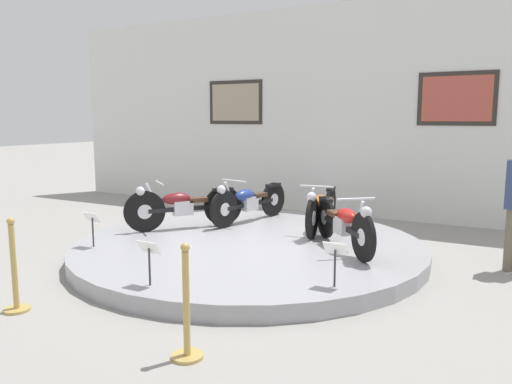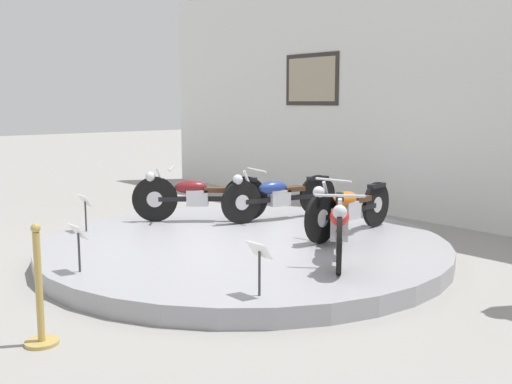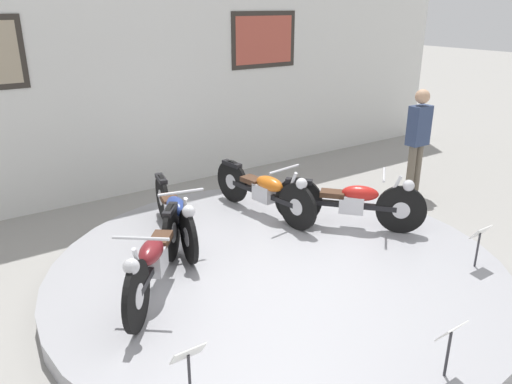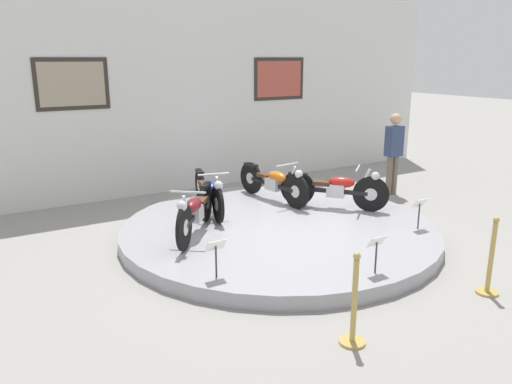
{
  "view_description": "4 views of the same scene",
  "coord_description": "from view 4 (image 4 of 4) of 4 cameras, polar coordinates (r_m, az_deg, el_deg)",
  "views": [
    {
      "loc": [
        3.58,
        -6.43,
        2.06
      ],
      "look_at": [
        -0.07,
        0.36,
        0.91
      ],
      "focal_mm": 35.0,
      "sensor_mm": 36.0,
      "label": 1
    },
    {
      "loc": [
        5.87,
        -4.86,
        2.0
      ],
      "look_at": [
        -0.15,
        0.32,
        0.79
      ],
      "focal_mm": 42.0,
      "sensor_mm": 36.0,
      "label": 2
    },
    {
      "loc": [
        -3.11,
        -4.1,
        3.05
      ],
      "look_at": [
        -0.04,
        0.38,
        0.99
      ],
      "focal_mm": 35.0,
      "sensor_mm": 36.0,
      "label": 3
    },
    {
      "loc": [
        -4.38,
        -6.61,
        2.91
      ],
      "look_at": [
        -0.2,
        0.42,
        0.7
      ],
      "focal_mm": 35.0,
      "sensor_mm": 36.0,
      "label": 4
    }
  ],
  "objects": [
    {
      "name": "ground_plane",
      "position": [
        8.45,
        2.6,
        -5.05
      ],
      "size": [
        60.0,
        60.0,
        0.0
      ],
      "primitive_type": "plane",
      "color": "gray"
    },
    {
      "name": "display_platform",
      "position": [
        8.41,
        2.61,
        -4.38
      ],
      "size": [
        5.24,
        5.24,
        0.21
      ],
      "primitive_type": "cylinder",
      "color": "#99999E",
      "rests_on": "ground_plane"
    },
    {
      "name": "back_wall",
      "position": [
        11.31,
        -8.07,
        11.35
      ],
      "size": [
        14.0,
        0.22,
        4.39
      ],
      "color": "silver",
      "rests_on": "ground_plane"
    },
    {
      "name": "motorcycle_maroon",
      "position": [
        7.82,
        -6.95,
        -2.1
      ],
      "size": [
        1.32,
        1.61,
        0.81
      ],
      "color": "black",
      "rests_on": "display_platform"
    },
    {
      "name": "motorcycle_blue",
      "position": [
        8.98,
        -5.41,
        0.1
      ],
      "size": [
        0.58,
        1.96,
        0.8
      ],
      "color": "black",
      "rests_on": "display_platform"
    },
    {
      "name": "motorcycle_orange",
      "position": [
        9.63,
        2.05,
        1.21
      ],
      "size": [
        0.54,
        1.99,
        0.8
      ],
      "color": "black",
      "rests_on": "display_platform"
    },
    {
      "name": "motorcycle_red",
      "position": [
        9.26,
        9.11,
        0.47
      ],
      "size": [
        1.36,
        1.54,
        0.8
      ],
      "color": "black",
      "rests_on": "display_platform"
    },
    {
      "name": "info_placard_front_left",
      "position": [
        6.3,
        -4.61,
        -6.66
      ],
      "size": [
        0.26,
        0.11,
        0.51
      ],
      "color": "#333338",
      "rests_on": "display_platform"
    },
    {
      "name": "info_placard_front_centre",
      "position": [
        6.59,
        13.63,
        -6.05
      ],
      "size": [
        0.26,
        0.11,
        0.51
      ],
      "color": "#333338",
      "rests_on": "display_platform"
    },
    {
      "name": "info_placard_front_right",
      "position": [
        8.47,
        18.19,
        -1.64
      ],
      "size": [
        0.26,
        0.11,
        0.51
      ],
      "color": "#333338",
      "rests_on": "display_platform"
    },
    {
      "name": "visitor_standing",
      "position": [
        11.14,
        15.46,
        4.77
      ],
      "size": [
        0.36,
        0.23,
        1.77
      ],
      "color": "#6B6051",
      "rests_on": "ground_plane"
    },
    {
      "name": "stanchion_post_left_of_entry",
      "position": [
        5.41,
        11.1,
        -13.47
      ],
      "size": [
        0.28,
        0.28,
        1.02
      ],
      "color": "tan",
      "rests_on": "ground_plane"
    },
    {
      "name": "stanchion_post_right_of_entry",
      "position": [
        7.0,
        25.17,
        -7.89
      ],
      "size": [
        0.28,
        0.28,
        1.02
      ],
      "color": "tan",
      "rests_on": "ground_plane"
    }
  ]
}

